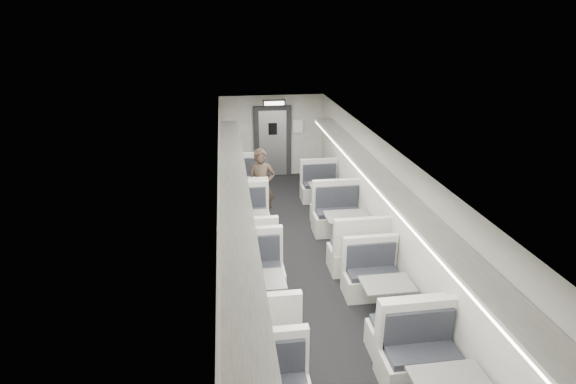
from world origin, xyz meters
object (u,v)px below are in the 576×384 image
object	(u,v)px
passenger	(261,186)
exit_sign	(274,103)
booth_left_a	(243,194)
booth_right_a	(326,198)
booth_left_b	(248,231)
vestibule_door	(273,142)
booth_right_c	(386,301)
booth_left_c	(257,300)
booth_right_b	(347,232)

from	to	relation	value
passenger	exit_sign	xyz separation A→B (m)	(0.61, 2.66, 1.41)
booth_left_a	booth_right_a	bearing A→B (deg)	-12.83
exit_sign	passenger	bearing A→B (deg)	-102.89
booth_right_a	booth_left_a	bearing A→B (deg)	167.17
booth_left_b	vestibule_door	bearing A→B (deg)	77.22
booth_left_b	booth_right_c	world-z (taller)	booth_left_b
booth_left_b	booth_left_c	world-z (taller)	booth_left_c
booth_right_b	exit_sign	bearing A→B (deg)	103.14
booth_left_a	booth_left_c	size ratio (longest dim) A/B	1.00
booth_left_b	booth_right_c	size ratio (longest dim) A/B	1.07
booth_right_b	passenger	bearing A→B (deg)	134.80
passenger	booth_right_a	bearing A→B (deg)	19.83
booth_right_b	booth_right_c	xyz separation A→B (m)	(0.00, -2.35, -0.04)
vestibule_door	exit_sign	xyz separation A→B (m)	(0.00, -0.49, 1.24)
booth_right_c	exit_sign	xyz separation A→B (m)	(-1.00, 6.63, 1.93)
booth_left_c	exit_sign	world-z (taller)	exit_sign
booth_left_c	booth_right_c	distance (m)	2.02
booth_left_c	booth_right_b	world-z (taller)	booth_right_b
booth_right_c	vestibule_door	distance (m)	7.22
booth_left_c	vestibule_door	world-z (taller)	vestibule_door
booth_left_c	booth_right_c	bearing A→B (deg)	-7.76
booth_right_a	booth_right_b	distance (m)	1.96
vestibule_door	booth_right_a	bearing A→B (deg)	-70.45
passenger	booth_left_c	bearing A→B (deg)	-87.95
booth_left_a	vestibule_door	size ratio (longest dim) A/B	1.03
booth_right_a	booth_right_b	world-z (taller)	booth_right_b
booth_left_a	exit_sign	distance (m)	2.85
booth_left_b	passenger	size ratio (longest dim) A/B	1.19
booth_left_c	vestibule_door	size ratio (longest dim) A/B	1.02
exit_sign	booth_left_a	bearing A→B (deg)	-118.10
booth_right_a	booth_right_c	distance (m)	4.30
booth_left_c	booth_right_a	distance (m)	4.50
exit_sign	booth_right_a	bearing A→B (deg)	-66.76
booth_left_c	booth_right_c	world-z (taller)	booth_left_c
booth_left_c	booth_left_a	bearing A→B (deg)	90.00
passenger	exit_sign	bearing A→B (deg)	85.20
booth_left_b	booth_right_c	xyz separation A→B (m)	(2.00, -2.71, -0.03)
booth_left_b	vestibule_door	distance (m)	4.57
booth_right_a	passenger	bearing A→B (deg)	-168.25
booth_left_b	booth_right_b	xyz separation A→B (m)	(2.00, -0.36, 0.02)
booth_left_b	vestibule_door	size ratio (longest dim) A/B	0.99
booth_left_a	exit_sign	bearing A→B (deg)	61.90
booth_left_c	booth_right_a	xyz separation A→B (m)	(2.00, 4.03, -0.03)
booth_left_c	booth_left_b	bearing A→B (deg)	90.00
vestibule_door	exit_sign	distance (m)	1.33
booth_right_b	exit_sign	xyz separation A→B (m)	(-1.00, 4.28, 1.89)
booth_right_a	booth_right_c	bearing A→B (deg)	-90.00
booth_right_b	vestibule_door	bearing A→B (deg)	101.84
booth_right_a	vestibule_door	world-z (taller)	vestibule_door
booth_left_c	booth_right_a	world-z (taller)	booth_left_c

